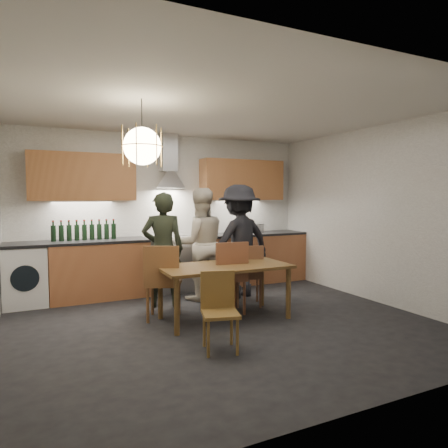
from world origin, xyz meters
name	(u,v)px	position (x,y,z in m)	size (l,w,h in m)	color
ground	(223,324)	(0.00, 0.00, 0.00)	(5.00, 5.00, 0.00)	black
room_shell	(223,185)	(0.00, 0.00, 1.71)	(5.02, 4.52, 2.61)	white
counter_run	(174,263)	(0.02, 1.95, 0.45)	(5.00, 0.62, 0.90)	#C1784A
range_stove	(173,264)	(0.00, 1.94, 0.44)	(0.90, 0.60, 0.92)	silver
wall_fixtures	(170,178)	(0.00, 2.07, 1.87)	(4.30, 0.54, 1.10)	#C17E4A
pendant_lamp	(142,146)	(-1.00, -0.10, 2.10)	(0.43, 0.43, 0.70)	black
dining_table	(224,271)	(0.11, 0.18, 0.61)	(1.65, 0.84, 0.69)	brown
chair_back_left	(163,278)	(-0.63, 0.43, 0.55)	(0.58, 0.58, 0.96)	brown
chair_back_mid	(229,273)	(0.24, 0.31, 0.56)	(0.49, 0.49, 0.97)	brown
chair_back_right	(248,271)	(0.66, 0.55, 0.50)	(0.52, 0.52, 0.88)	brown
chair_front	(219,305)	(-0.38, -0.70, 0.45)	(0.44, 0.44, 0.79)	brown
person_left	(163,250)	(-0.43, 1.07, 0.81)	(0.59, 0.39, 1.62)	black
person_mid	(200,244)	(0.20, 1.22, 0.84)	(0.82, 0.64, 1.69)	beige
person_right	(239,241)	(0.81, 1.12, 0.87)	(1.13, 0.65, 1.75)	black
mixing_bowl	(241,232)	(1.25, 1.88, 0.94)	(0.31, 0.31, 0.08)	silver
stock_pot	(258,228)	(1.66, 1.99, 0.98)	(0.23, 0.23, 0.16)	#AAAAAD
wine_bottles	(84,230)	(-1.38, 2.02, 1.05)	(0.95, 0.07, 0.31)	black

